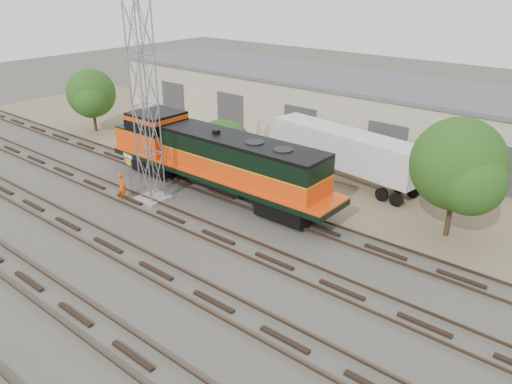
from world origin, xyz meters
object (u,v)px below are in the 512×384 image
Objects in this scene: locomotive at (214,158)px; signal_tower at (146,110)px; worker at (122,186)px; semi_trailer at (347,151)px.

locomotive is 1.48× the size of signal_tower.
signal_tower is at bearing -141.83° from worker.
locomotive is at bearing 55.47° from signal_tower.
locomotive is 9.46m from semi_trailer.
semi_trailer is at bearing 53.53° from signal_tower.
locomotive reaches higher than worker.
locomotive is 5.41m from signal_tower.
semi_trailer is at bearing 52.68° from locomotive.
locomotive is 1.53× the size of semi_trailer.
worker is 0.15× the size of semi_trailer.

